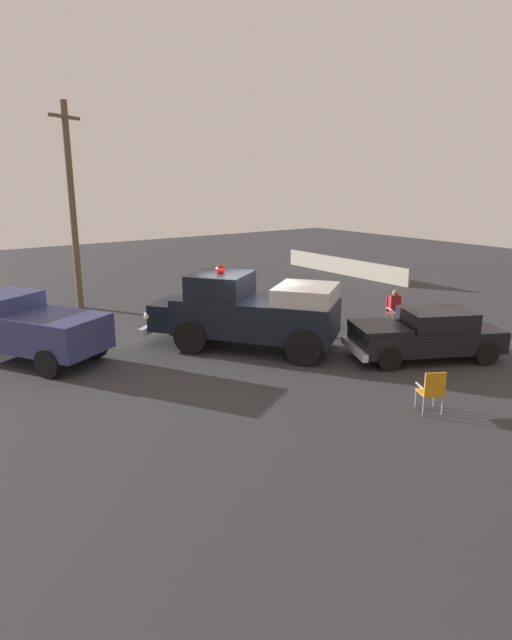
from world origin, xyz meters
name	(u,v)px	position (x,y,z in m)	size (l,w,h in m)	color
ground_plane	(251,347)	(0.00, 0.00, 0.00)	(60.00, 60.00, 0.00)	#333335
vintage_fire_truck	(249,311)	(0.02, -0.11, 1.20)	(6.08, 5.27, 2.59)	black
classic_hot_rod	(425,334)	(3.83, 3.51, 0.75)	(3.62, 4.73, 1.46)	black
parked_pickup	(28,327)	(-2.85, -5.91, 0.99)	(5.07, 3.91, 1.90)	black
lawn_chair_near_truck	(394,308)	(0.77, 5.78, 0.59)	(0.64, 0.64, 1.02)	#B7BABF
lawn_chair_by_car	(432,389)	(6.36, 0.46, 0.59)	(0.67, 0.67, 1.02)	#B7BABF
lawn_chair_spare	(319,309)	(-0.77, 3.57, 0.59)	(0.53, 0.51, 1.02)	#B7BABF
spectator_seated	(396,306)	(0.89, 5.73, 0.70)	(0.63, 0.54, 1.29)	#383842
utility_pole	(72,205)	(-8.49, -2.59, 4.14)	(1.06, 1.47, 7.99)	brown
traffic_cone	(262,318)	(-1.81, 1.74, 0.31)	(0.40, 0.40, 0.64)	orange
background_fence	(343,266)	(-7.78, 11.73, 0.45)	(8.96, 0.12, 0.90)	#A8A393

